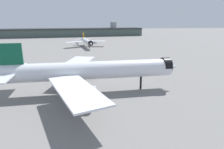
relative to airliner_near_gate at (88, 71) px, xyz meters
name	(u,v)px	position (x,y,z in m)	size (l,w,h in m)	color
ground	(89,92)	(-0.10, 0.12, -7.71)	(900.00, 900.00, 0.00)	slate
airliner_near_gate	(88,71)	(0.00, 0.00, 0.00)	(64.57, 58.86, 17.50)	silver
airliner_far_taxiway	(87,41)	(-2.67, 110.75, -2.52)	(36.57, 40.72, 11.77)	white
terminal_building	(58,32)	(-45.17, 222.03, -1.83)	(250.54, 59.35, 20.15)	#475651
service_truck_front	(128,65)	(20.28, 32.97, -6.12)	(3.24, 5.78, 3.00)	black
baggage_tug_wing	(18,75)	(-30.91, 20.91, -6.73)	(3.33, 2.13, 1.85)	black
traffic_cone_near_nose	(146,72)	(26.96, 23.38, -7.42)	(0.46, 0.46, 0.57)	#F2600C
traffic_cone_wingtip	(5,83)	(-32.81, 12.76, -7.43)	(0.44, 0.44, 0.55)	#F2600C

